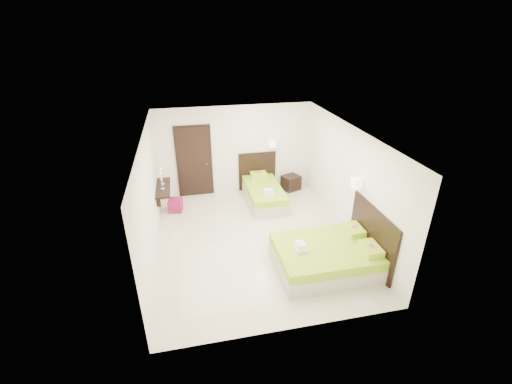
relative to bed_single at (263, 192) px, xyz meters
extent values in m
plane|color=beige|center=(-0.66, -1.88, -0.28)|extent=(5.50, 5.50, 0.00)
cube|color=#BEB7A2|center=(0.00, -0.08, -0.13)|extent=(0.95, 1.89, 0.30)
cube|color=#7FB31C|center=(0.00, -0.08, 0.11)|extent=(0.94, 1.87, 0.19)
cube|color=black|center=(0.00, 0.84, 0.31)|extent=(1.14, 0.05, 1.18)
cube|color=#B0D927|center=(0.00, 0.63, 0.27)|extent=(0.47, 0.32, 0.13)
cylinder|color=#DB338A|center=(0.00, 0.63, 0.34)|extent=(0.11, 0.11, 0.00)
cube|color=white|center=(0.00, -0.60, 0.25)|extent=(0.28, 0.21, 0.08)
cube|color=white|center=(0.00, -0.60, 0.32)|extent=(0.21, 0.16, 0.08)
cube|color=white|center=(0.42, 0.69, 1.18)|extent=(0.17, 0.17, 0.19)
cylinder|color=#2D2116|center=(0.42, 0.77, 1.18)|extent=(0.03, 0.16, 0.03)
cube|color=#BEB7A2|center=(0.57, -3.22, -0.12)|extent=(2.05, 1.54, 0.33)
cube|color=#7FB31C|center=(0.57, -3.22, 0.15)|extent=(2.03, 1.52, 0.21)
cube|color=black|center=(1.56, -3.22, 0.36)|extent=(0.05, 1.74, 1.28)
cube|color=#B0D927|center=(1.33, -3.58, 0.32)|extent=(0.35, 0.51, 0.14)
cylinder|color=#DB338A|center=(1.33, -3.58, 0.39)|extent=(0.12, 0.12, 0.00)
cube|color=#B0D927|center=(1.33, -2.86, 0.32)|extent=(0.35, 0.51, 0.14)
cylinder|color=#DB338A|center=(1.33, -2.86, 0.39)|extent=(0.12, 0.12, 0.00)
cube|color=white|center=(0.00, -3.22, 0.29)|extent=(0.23, 0.31, 0.08)
cube|color=white|center=(0.00, -3.22, 0.37)|extent=(0.17, 0.23, 0.08)
cube|color=white|center=(1.41, -2.58, 1.31)|extent=(0.18, 0.18, 0.21)
cylinder|color=#2D2116|center=(1.49, -2.58, 1.31)|extent=(0.16, 0.03, 0.03)
cube|color=black|center=(1.01, 0.58, -0.07)|extent=(0.61, 0.58, 0.44)
cube|color=maroon|center=(-2.48, -0.08, -0.11)|extent=(0.41, 0.41, 0.35)
cube|color=black|center=(-1.86, 0.83, 0.77)|extent=(1.02, 0.06, 2.14)
cube|color=black|center=(-1.86, 0.79, 0.77)|extent=(0.88, 0.04, 2.06)
cylinder|color=silver|center=(-1.51, 0.76, 0.72)|extent=(0.03, 0.10, 0.03)
cube|color=black|center=(-2.73, -0.28, 0.54)|extent=(0.35, 1.20, 0.06)
cube|color=black|center=(-2.85, -0.73, 0.39)|extent=(0.10, 0.04, 0.30)
cube|color=black|center=(-2.85, 0.17, 0.39)|extent=(0.10, 0.04, 0.30)
cylinder|color=silver|center=(-2.73, -0.43, 0.58)|extent=(0.10, 0.10, 0.02)
cylinder|color=silver|center=(-2.73, -0.43, 0.70)|extent=(0.02, 0.02, 0.22)
cone|color=silver|center=(-2.73, -0.43, 0.83)|extent=(0.07, 0.07, 0.04)
cylinder|color=white|center=(-2.73, -0.43, 0.92)|extent=(0.02, 0.02, 0.15)
sphere|color=#FFB23F|center=(-2.73, -0.43, 1.01)|extent=(0.02, 0.02, 0.02)
cylinder|color=silver|center=(-2.73, -0.13, 0.58)|extent=(0.10, 0.10, 0.02)
cylinder|color=silver|center=(-2.73, -0.13, 0.70)|extent=(0.02, 0.02, 0.22)
cone|color=silver|center=(-2.73, -0.13, 0.83)|extent=(0.07, 0.07, 0.04)
cylinder|color=white|center=(-2.73, -0.13, 0.92)|extent=(0.02, 0.02, 0.15)
sphere|color=#FFB23F|center=(-2.73, -0.13, 1.01)|extent=(0.02, 0.02, 0.02)
camera|label=1|loc=(-2.06, -8.56, 4.33)|focal=24.00mm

